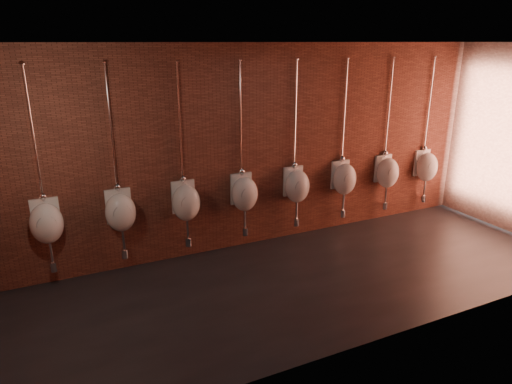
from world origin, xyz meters
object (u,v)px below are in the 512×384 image
urinal_6 (344,178)px  urinal_8 (427,166)px  urinal_7 (387,172)px  urinal_1 (47,222)px  urinal_5 (297,185)px  urinal_2 (120,211)px  urinal_4 (244,193)px  urinal_3 (186,202)px

urinal_6 → urinal_8: 1.90m
urinal_7 → urinal_8: size_ratio=1.00×
urinal_1 → urinal_6: same height
urinal_5 → urinal_7: size_ratio=1.00×
urinal_2 → urinal_4: (1.90, 0.00, 0.00)m
urinal_1 → urinal_7: (5.70, 0.00, 0.00)m
urinal_4 → urinal_2: bearing=180.0°
urinal_4 → urinal_8: same height
urinal_4 → urinal_5: size_ratio=1.00×
urinal_1 → urinal_5: size_ratio=1.00×
urinal_5 → urinal_2: bearing=180.0°
urinal_1 → urinal_6: bearing=0.0°
urinal_3 → urinal_5: 1.90m
urinal_5 → urinal_7: bearing=0.0°
urinal_6 → urinal_4: bearing=180.0°
urinal_1 → urinal_5: 3.80m
urinal_4 → urinal_6: 1.90m
urinal_2 → urinal_4: same height
urinal_1 → urinal_8: bearing=0.0°
urinal_7 → urinal_5: bearing=180.0°
urinal_4 → urinal_1: bearing=180.0°
urinal_7 → urinal_6: bearing=180.0°
urinal_5 → urinal_3: bearing=180.0°
urinal_1 → urinal_8: 6.65m
urinal_6 → urinal_3: bearing=180.0°
urinal_2 → urinal_5: bearing=0.0°
urinal_1 → urinal_8: same height
urinal_4 → urinal_7: same height
urinal_2 → urinal_8: 5.70m
urinal_1 → urinal_8: (6.65, 0.00, 0.00)m
urinal_6 → urinal_8: size_ratio=1.00×
urinal_3 → urinal_7: size_ratio=1.00×
urinal_1 → urinal_3: (1.90, 0.00, 0.00)m
urinal_7 → urinal_8: bearing=0.0°
urinal_8 → urinal_6: bearing=180.0°
urinal_1 → urinal_2: 0.95m
urinal_6 → urinal_2: bearing=180.0°
urinal_1 → urinal_2: size_ratio=1.00×
urinal_2 → urinal_8: (5.70, 0.00, 0.00)m
urinal_4 → urinal_6: same height
urinal_2 → urinal_6: 3.80m
urinal_6 → urinal_7: (0.95, 0.00, 0.00)m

